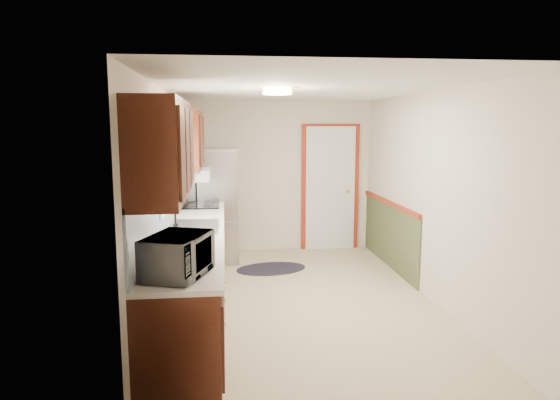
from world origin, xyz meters
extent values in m
cube|color=tan|center=(0.00, 0.00, 0.00)|extent=(3.20, 5.20, 0.12)
cube|color=white|center=(0.00, 0.00, 2.40)|extent=(3.20, 5.20, 0.12)
cube|color=beige|center=(0.00, 2.50, 1.20)|extent=(3.20, 0.10, 2.40)
cube|color=beige|center=(0.00, -2.50, 1.20)|extent=(3.20, 0.10, 2.40)
cube|color=beige|center=(-1.50, 0.00, 1.20)|extent=(0.10, 5.20, 2.40)
cube|color=beige|center=(1.50, 0.00, 1.20)|extent=(0.10, 5.20, 2.40)
cube|color=#37150C|center=(-1.20, -0.30, 0.45)|extent=(0.60, 4.00, 0.90)
cube|color=silver|center=(-1.19, -0.30, 0.92)|extent=(0.63, 4.00, 0.04)
cube|color=#5290C7|center=(-1.49, -0.30, 1.22)|extent=(0.02, 4.00, 0.55)
cube|color=#37150C|center=(-1.32, -1.60, 1.83)|extent=(0.35, 1.40, 0.75)
cube|color=#37150C|center=(-1.32, 1.10, 1.83)|extent=(0.35, 1.20, 0.75)
cube|color=white|center=(-1.49, -0.20, 1.62)|extent=(0.02, 1.00, 0.90)
cube|color=#C86825|center=(-1.44, -0.20, 1.97)|extent=(0.05, 1.12, 0.24)
cube|color=#B7B7BC|center=(-1.19, -0.20, 0.95)|extent=(0.52, 0.82, 0.02)
cube|color=white|center=(-1.27, 1.15, 1.38)|extent=(0.45, 0.60, 0.15)
cube|color=maroon|center=(0.85, 2.47, 1.00)|extent=(0.94, 0.05, 2.08)
cube|color=white|center=(0.85, 2.44, 1.00)|extent=(0.80, 0.04, 2.00)
cube|color=#434F2C|center=(1.49, 1.35, 0.45)|extent=(0.02, 2.30, 0.90)
cube|color=maroon|center=(1.48, 1.35, 0.92)|extent=(0.04, 2.30, 0.06)
cylinder|color=#FFD88C|center=(-0.30, -0.20, 2.36)|extent=(0.30, 0.30, 0.06)
imported|color=white|center=(-1.20, -1.95, 1.12)|extent=(0.46, 0.61, 0.37)
cube|color=#B7B7BC|center=(-1.02, 1.92, 0.84)|extent=(0.70, 0.66, 1.69)
cylinder|color=black|center=(-1.25, 1.55, 0.76)|extent=(0.02, 0.02, 1.18)
ellipsoid|color=black|center=(-0.22, 1.35, 0.01)|extent=(1.11, 0.83, 0.01)
cube|color=black|center=(-1.19, 1.26, 0.95)|extent=(0.51, 0.61, 0.02)
camera|label=1|loc=(-0.86, -5.45, 2.00)|focal=32.00mm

